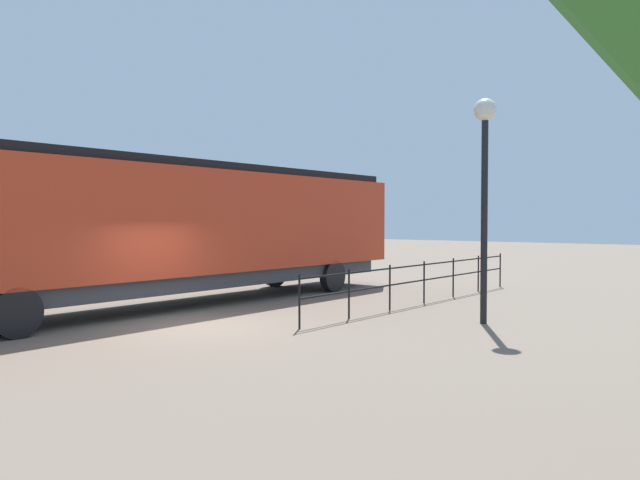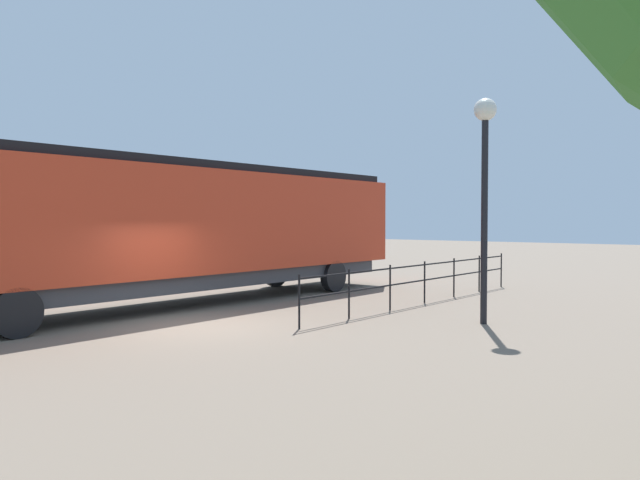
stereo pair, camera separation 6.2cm
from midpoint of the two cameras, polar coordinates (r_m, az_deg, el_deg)
ground_plane at (r=14.95m, az=-11.29°, el=-7.87°), size 120.00×120.00×0.00m
locomotive at (r=18.98m, az=-11.15°, el=1.32°), size 3.11×17.21×4.21m
lamp_post at (r=15.44m, az=15.17°, el=7.28°), size 0.54×0.54×5.45m
platform_fence at (r=18.95m, az=9.78°, el=-3.31°), size 0.05×11.66×1.27m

